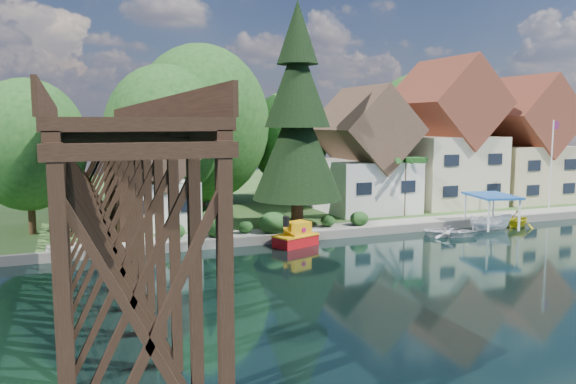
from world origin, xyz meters
The scene contains 18 objects.
ground centered at (0.00, 0.00, 0.00)m, with size 140.00×140.00×0.00m, color black.
bank centered at (0.00, 34.00, 0.25)m, with size 140.00×52.00×0.50m, color #2C4D1F.
seawall centered at (4.00, 8.00, 0.31)m, with size 60.00×0.40×0.62m, color slate.
promenade centered at (6.00, 9.30, 0.53)m, with size 50.00×2.60×0.06m, color gray.
trestle_bridge centered at (-16.00, 5.17, 5.35)m, with size 4.12×44.18×9.30m.
house_left centered at (7.00, 16.00, 5.14)m, with size 7.64×8.64×11.02m.
house_center centered at (16.00, 16.50, 6.42)m, with size 8.65×9.18×13.89m.
house_right centered at (25.00, 16.00, 5.78)m, with size 8.15×8.64×12.45m.
shed centered at (-11.00, 14.50, 3.83)m, with size 5.09×5.40×7.85m.
bg_trees centered at (1.00, 21.25, 7.29)m, with size 49.90×13.30×10.57m.
shrubs centered at (-4.60, 9.26, 1.23)m, with size 15.76×2.47×1.70m.
conifer centered at (-1.34, 11.17, 8.56)m, with size 6.80×6.80×16.74m.
palm_tree centered at (8.82, 12.22, 5.07)m, with size 4.88×4.88×5.23m.
flagpole centered at (21.82, 9.08, 5.43)m, with size 1.17×0.56×8.04m.
tugboat centered at (-3.28, 6.68, 0.65)m, with size 3.41×2.62×2.19m.
boat_white_a centered at (8.65, 5.59, 0.40)m, with size 2.76×3.87×0.80m, color silver.
boat_canopy centered at (12.92, 6.28, 1.20)m, with size 3.88×4.90×2.80m.
boat_yellow centered at (15.92, 6.59, 0.74)m, with size 2.43×2.82×1.48m, color yellow.
Camera 1 is at (-17.46, -27.89, 8.41)m, focal length 35.00 mm.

